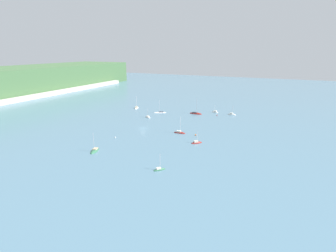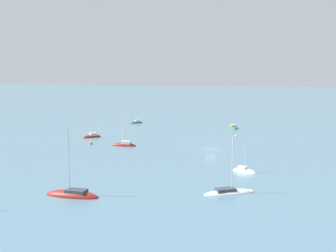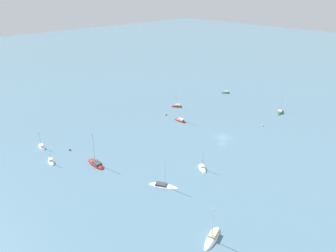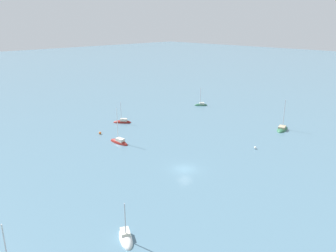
{
  "view_description": "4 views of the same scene",
  "coord_description": "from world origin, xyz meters",
  "px_view_note": "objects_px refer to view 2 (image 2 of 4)",
  "views": [
    {
      "loc": [
        -116.8,
        -67.94,
        40.47
      ],
      "look_at": [
        -0.06,
        -14.76,
        3.1
      ],
      "focal_mm": 28.0,
      "sensor_mm": 36.0,
      "label": 1
    },
    {
      "loc": [
        106.27,
        13.87,
        19.75
      ],
      "look_at": [
        -11.68,
        -12.89,
        3.52
      ],
      "focal_mm": 50.0,
      "sensor_mm": 36.0,
      "label": 2
    },
    {
      "loc": [
        87.14,
        62.5,
        51.01
      ],
      "look_at": [
        11.86,
        -16.08,
        2.98
      ],
      "focal_mm": 35.0,
      "sensor_mm": 36.0,
      "label": 3
    },
    {
      "loc": [
        44.04,
        39.4,
        27.93
      ],
      "look_at": [
        -11.5,
        -16.24,
        2.66
      ],
      "focal_mm": 35.0,
      "sensor_mm": 36.0,
      "label": 4
    }
  ],
  "objects_px": {
    "sailboat_3": "(229,193)",
    "sailboat_0": "(233,128)",
    "sailboat_4": "(73,196)",
    "mooring_buoy_2": "(91,143)",
    "sailboat_6": "(124,145)",
    "mooring_buoy_1": "(236,136)",
    "sailboat_9": "(244,172)",
    "sailboat_8": "(136,123)",
    "sailboat_7": "(92,137)"
  },
  "relations": [
    {
      "from": "sailboat_3",
      "to": "sailboat_8",
      "type": "xyz_separation_m",
      "value": [
        -78.21,
        -38.13,
        0.04
      ]
    },
    {
      "from": "sailboat_0",
      "to": "sailboat_7",
      "type": "relative_size",
      "value": 1.32
    },
    {
      "from": "mooring_buoy_2",
      "to": "sailboat_9",
      "type": "bearing_deg",
      "value": 60.62
    },
    {
      "from": "sailboat_4",
      "to": "sailboat_9",
      "type": "height_order",
      "value": "sailboat_4"
    },
    {
      "from": "sailboat_3",
      "to": "sailboat_0",
      "type": "bearing_deg",
      "value": 65.8
    },
    {
      "from": "sailboat_4",
      "to": "sailboat_9",
      "type": "distance_m",
      "value": 32.26
    },
    {
      "from": "sailboat_4",
      "to": "sailboat_7",
      "type": "xyz_separation_m",
      "value": [
        -53.47,
        -18.5,
        0.04
      ]
    },
    {
      "from": "sailboat_0",
      "to": "sailboat_9",
      "type": "xyz_separation_m",
      "value": [
        58.78,
        7.14,
        0.0
      ]
    },
    {
      "from": "sailboat_6",
      "to": "mooring_buoy_2",
      "type": "height_order",
      "value": "sailboat_6"
    },
    {
      "from": "sailboat_8",
      "to": "sailboat_6",
      "type": "bearing_deg",
      "value": 53.63
    },
    {
      "from": "sailboat_6",
      "to": "sailboat_9",
      "type": "xyz_separation_m",
      "value": [
        21.4,
        30.01,
        -0.04
      ]
    },
    {
      "from": "sailboat_8",
      "to": "mooring_buoy_2",
      "type": "distance_m",
      "value": 41.91
    },
    {
      "from": "sailboat_3",
      "to": "sailboat_9",
      "type": "height_order",
      "value": "sailboat_3"
    },
    {
      "from": "sailboat_6",
      "to": "sailboat_9",
      "type": "height_order",
      "value": "sailboat_6"
    },
    {
      "from": "sailboat_9",
      "to": "sailboat_3",
      "type": "bearing_deg",
      "value": -66.86
    },
    {
      "from": "sailboat_6",
      "to": "sailboat_9",
      "type": "relative_size",
      "value": 1.47
    },
    {
      "from": "sailboat_3",
      "to": "sailboat_7",
      "type": "distance_m",
      "value": 62.18
    },
    {
      "from": "sailboat_3",
      "to": "mooring_buoy_1",
      "type": "xyz_separation_m",
      "value": [
        -55.74,
        -3.47,
        0.2
      ]
    },
    {
      "from": "sailboat_9",
      "to": "mooring_buoy_2",
      "type": "height_order",
      "value": "sailboat_9"
    },
    {
      "from": "sailboat_3",
      "to": "mooring_buoy_2",
      "type": "bearing_deg",
      "value": 107.05
    },
    {
      "from": "sailboat_0",
      "to": "sailboat_6",
      "type": "relative_size",
      "value": 0.96
    },
    {
      "from": "sailboat_9",
      "to": "mooring_buoy_1",
      "type": "height_order",
      "value": "sailboat_9"
    },
    {
      "from": "sailboat_3",
      "to": "mooring_buoy_2",
      "type": "distance_m",
      "value": 52.01
    },
    {
      "from": "sailboat_0",
      "to": "sailboat_7",
      "type": "bearing_deg",
      "value": 111.43
    },
    {
      "from": "sailboat_8",
      "to": "sailboat_3",
      "type": "bearing_deg",
      "value": 66.93
    },
    {
      "from": "mooring_buoy_2",
      "to": "sailboat_8",
      "type": "bearing_deg",
      "value": -178.78
    },
    {
      "from": "sailboat_3",
      "to": "mooring_buoy_2",
      "type": "height_order",
      "value": "sailboat_3"
    },
    {
      "from": "sailboat_4",
      "to": "sailboat_6",
      "type": "distance_m",
      "value": 43.25
    },
    {
      "from": "sailboat_7",
      "to": "sailboat_9",
      "type": "height_order",
      "value": "sailboat_7"
    },
    {
      "from": "mooring_buoy_1",
      "to": "mooring_buoy_2",
      "type": "relative_size",
      "value": 0.86
    },
    {
      "from": "sailboat_7",
      "to": "sailboat_8",
      "type": "height_order",
      "value": "sailboat_8"
    },
    {
      "from": "sailboat_0",
      "to": "sailboat_6",
      "type": "xyz_separation_m",
      "value": [
        37.38,
        -22.87,
        0.04
      ]
    },
    {
      "from": "sailboat_4",
      "to": "mooring_buoy_2",
      "type": "distance_m",
      "value": 45.58
    },
    {
      "from": "sailboat_6",
      "to": "sailboat_8",
      "type": "distance_m",
      "value": 43.31
    },
    {
      "from": "sailboat_3",
      "to": "mooring_buoy_2",
      "type": "xyz_separation_m",
      "value": [
        -36.31,
        -37.24,
        0.24
      ]
    },
    {
      "from": "sailboat_6",
      "to": "sailboat_7",
      "type": "height_order",
      "value": "sailboat_6"
    },
    {
      "from": "sailboat_7",
      "to": "sailboat_4",
      "type": "bearing_deg",
      "value": 65.94
    },
    {
      "from": "sailboat_8",
      "to": "sailboat_7",
      "type": "bearing_deg",
      "value": 35.4
    },
    {
      "from": "mooring_buoy_1",
      "to": "mooring_buoy_2",
      "type": "xyz_separation_m",
      "value": [
        19.43,
        -33.77,
        0.05
      ]
    },
    {
      "from": "sailboat_7",
      "to": "sailboat_9",
      "type": "bearing_deg",
      "value": 99.93
    },
    {
      "from": "mooring_buoy_1",
      "to": "mooring_buoy_2",
      "type": "height_order",
      "value": "mooring_buoy_2"
    },
    {
      "from": "sailboat_3",
      "to": "sailboat_4",
      "type": "distance_m",
      "value": 23.72
    },
    {
      "from": "sailboat_9",
      "to": "sailboat_6",
      "type": "bearing_deg",
      "value": 173.13
    },
    {
      "from": "sailboat_4",
      "to": "mooring_buoy_2",
      "type": "xyz_separation_m",
      "value": [
        -43.2,
        -14.54,
        0.25
      ]
    },
    {
      "from": "sailboat_3",
      "to": "sailboat_8",
      "type": "distance_m",
      "value": 87.01
    },
    {
      "from": "sailboat_0",
      "to": "sailboat_4",
      "type": "xyz_separation_m",
      "value": [
        80.23,
        -16.96,
        -0.0
      ]
    },
    {
      "from": "sailboat_0",
      "to": "sailboat_9",
      "type": "distance_m",
      "value": 59.21
    },
    {
      "from": "sailboat_4",
      "to": "mooring_buoy_2",
      "type": "bearing_deg",
      "value": -68.45
    },
    {
      "from": "sailboat_6",
      "to": "mooring_buoy_2",
      "type": "distance_m",
      "value": 8.64
    },
    {
      "from": "sailboat_6",
      "to": "mooring_buoy_1",
      "type": "bearing_deg",
      "value": -144.83
    }
  ]
}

